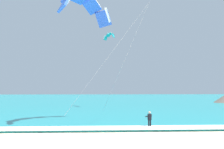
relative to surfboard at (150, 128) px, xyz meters
The scene contains 6 objects.
sea 58.24m from the surfboard, 90.53° to the left, with size 200.00×120.00×0.20m, color teal.
surf_foam 0.95m from the surfboard, 125.40° to the right, with size 200.00×2.56×0.04m, color white.
surfboard is the anchor object (origin of this frame).
kitesurfer 0.91m from the surfboard, 113.30° to the left, with size 0.65×0.65×1.69m.
kite_primary 15.81m from the surfboard, 147.01° to the left, with size 9.49×8.18×13.85m.
kite_distant 29.95m from the surfboard, 95.96° to the left, with size 2.24×3.54×1.41m.
Camera 1 is at (-4.55, -12.54, 4.05)m, focal length 42.30 mm.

